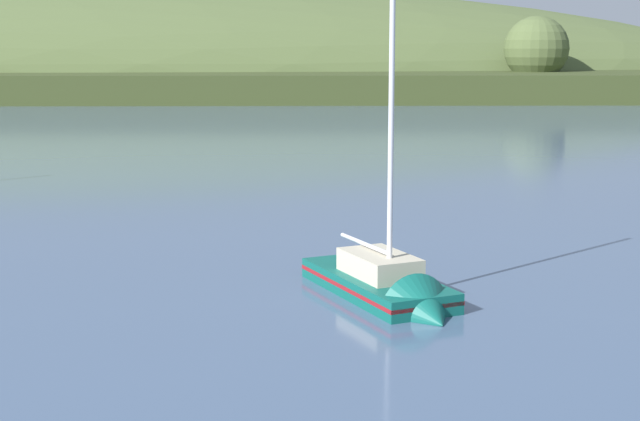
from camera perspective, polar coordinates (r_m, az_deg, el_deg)
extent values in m
cube|color=#35401E|center=(192.71, -11.84, 7.47)|extent=(482.28, 116.78, 4.80)
sphere|color=#4C5B33|center=(182.50, 12.75, 9.38)|extent=(11.90, 11.90, 11.90)
cube|color=#0F564C|center=(38.30, 3.41, -4.93)|extent=(5.31, 8.47, 1.52)
cone|color=#0F564C|center=(34.99, 6.46, -6.41)|extent=(3.39, 2.78, 2.92)
cube|color=maroon|center=(38.20, 3.41, -4.35)|extent=(5.34, 8.47, 0.16)
cube|color=#BCB299|center=(37.85, 3.57, -3.24)|extent=(3.06, 4.02, 0.88)
cylinder|color=silver|center=(36.32, 4.24, 4.56)|extent=(0.21, 0.21, 11.33)
cylinder|color=silver|center=(38.83, 2.68, -2.00)|extent=(1.43, 4.01, 0.17)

